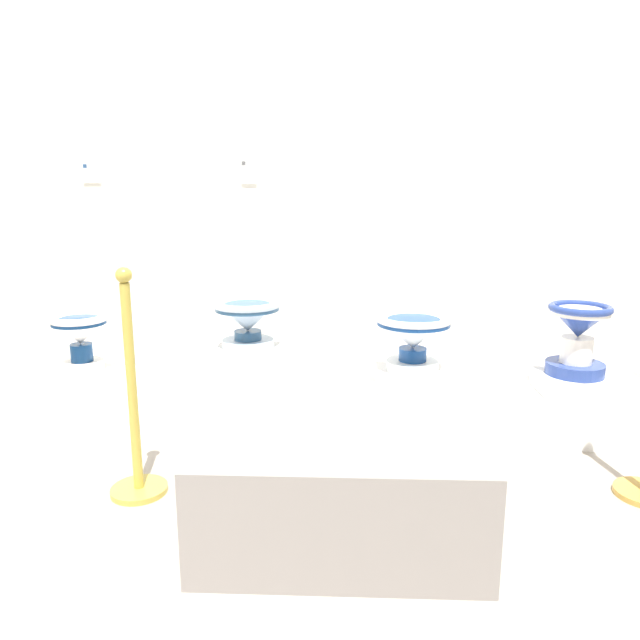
{
  "coord_description": "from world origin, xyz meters",
  "views": [
    {
      "loc": [
        2.27,
        -0.45,
        1.22
      ],
      "look_at": [
        2.15,
        2.66,
        0.54
      ],
      "focal_mm": 32.71,
      "sensor_mm": 36.0,
      "label": 1
    }
  ],
  "objects": [
    {
      "name": "info_placard_first",
      "position": [
        0.74,
        3.12,
        1.34
      ],
      "size": [
        0.11,
        0.01,
        0.12
      ],
      "color": "white"
    },
    {
      "name": "antique_toilet_broad_patterned",
      "position": [
        2.67,
        2.73,
        0.45
      ],
      "size": [
        0.42,
        0.42,
        0.32
      ],
      "color": "white",
      "rests_on": "plinth_block_broad_patterned"
    },
    {
      "name": "ground_plane",
      "position": [
        2.19,
        0.96,
        -0.01
      ],
      "size": [
        6.37,
        5.92,
        0.02
      ],
      "primitive_type": "cube",
      "color": "#A3998C"
    },
    {
      "name": "info_placard_second",
      "position": [
        1.7,
        3.12,
        1.35
      ],
      "size": [
        0.09,
        0.01,
        0.15
      ],
      "color": "white"
    },
    {
      "name": "museum_bench",
      "position": [
        2.27,
        1.31,
        0.2
      ],
      "size": [
        0.98,
        0.36,
        0.4
      ],
      "primitive_type": "cube",
      "color": "gray",
      "rests_on": "ground_plane"
    },
    {
      "name": "wall_back",
      "position": [
        2.19,
        3.15,
        1.52
      ],
      "size": [
        4.57,
        0.06,
        3.04
      ],
      "primitive_type": "cube",
      "color": "white",
      "rests_on": "ground_plane"
    },
    {
      "name": "antique_toilet_tall_cobalt",
      "position": [
        1.74,
        2.7,
        0.54
      ],
      "size": [
        0.37,
        0.37,
        0.27
      ],
      "color": "silver",
      "rests_on": "plinth_block_tall_cobalt"
    },
    {
      "name": "antique_toilet_slender_white",
      "position": [
        0.78,
        2.7,
        0.44
      ],
      "size": [
        0.32,
        0.32,
        0.33
      ],
      "color": "white",
      "rests_on": "plinth_block_slender_white"
    },
    {
      "name": "plinth_block_broad_patterned",
      "position": [
        2.67,
        2.73,
        0.18
      ],
      "size": [
        0.4,
        0.35,
        0.1
      ],
      "primitive_type": "cube",
      "color": "white",
      "rests_on": "display_platform"
    },
    {
      "name": "plinth_block_tall_cobalt",
      "position": [
        1.74,
        2.7,
        0.25
      ],
      "size": [
        0.36,
        0.29,
        0.23
      ],
      "primitive_type": "cube",
      "color": "white",
      "rests_on": "display_platform"
    },
    {
      "name": "plinth_block_slender_white",
      "position": [
        0.78,
        2.7,
        0.18
      ],
      "size": [
        0.33,
        0.32,
        0.09
      ],
      "primitive_type": "cube",
      "color": "white",
      "rests_on": "display_platform"
    },
    {
      "name": "stanchion_post_near_left",
      "position": [
        1.43,
        1.74,
        0.3
      ],
      "size": [
        0.23,
        0.23,
        0.94
      ],
      "color": "gold",
      "rests_on": "ground_plane"
    },
    {
      "name": "plinth_block_pale_glazed",
      "position": [
        3.56,
        2.7,
        0.18
      ],
      "size": [
        0.39,
        0.3,
        0.1
      ],
      "primitive_type": "cube",
      "color": "white",
      "rests_on": "display_platform"
    },
    {
      "name": "display_platform",
      "position": [
        2.19,
        2.66,
        0.07
      ],
      "size": [
        3.73,
        0.9,
        0.13
      ],
      "primitive_type": "cube",
      "color": "white",
      "rests_on": "ground_plane"
    },
    {
      "name": "antique_toilet_pale_glazed",
      "position": [
        3.56,
        2.7,
        0.48
      ],
      "size": [
        0.33,
        0.33,
        0.39
      ],
      "color": "navy",
      "rests_on": "plinth_block_pale_glazed"
    }
  ]
}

